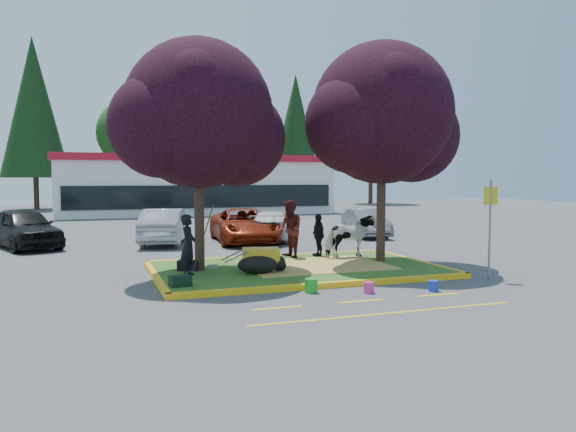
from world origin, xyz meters
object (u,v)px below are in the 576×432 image
object	(u,v)px
car_black	(24,228)
car_silver	(165,226)
calf	(259,264)
bucket_blue	(434,286)
bucket_green	(311,286)
handler	(188,245)
cow	(350,237)
bucket_pink	(369,288)
wheelbarrow	(261,256)
sign_post	(490,217)

from	to	relation	value
car_black	car_silver	size ratio (longest dim) A/B	1.03
calf	bucket_blue	bearing A→B (deg)	-43.39
bucket_green	bucket_blue	xyz separation A→B (m)	(2.89, -0.85, -0.04)
calf	handler	xyz separation A→B (m)	(-1.86, 0.31, 0.57)
calf	handler	distance (m)	1.97
cow	car_black	world-z (taller)	car_black
bucket_blue	bucket_pink	bearing A→B (deg)	168.29
bucket_blue	car_silver	world-z (taller)	car_silver
calf	handler	bearing A→B (deg)	167.18
handler	bucket_green	size ratio (longest dim) A/B	4.85
wheelbarrow	bucket_pink	size ratio (longest dim) A/B	6.68
handler	bucket_green	world-z (taller)	handler
cow	wheelbarrow	distance (m)	3.91
sign_post	bucket_green	size ratio (longest dim) A/B	8.01
wheelbarrow	sign_post	xyz separation A→B (m)	(5.76, -2.34, 1.08)
sign_post	bucket_green	xyz separation A→B (m)	(-5.21, 0.01, -1.53)
cow	bucket_pink	distance (m)	4.87
cow	car_silver	xyz separation A→B (m)	(-5.04, 7.23, -0.12)
wheelbarrow	cow	bearing A→B (deg)	37.30
bucket_green	bucket_pink	xyz separation A→B (m)	(1.29, -0.52, -0.03)
cow	calf	xyz separation A→B (m)	(-3.66, -1.85, -0.45)
handler	wheelbarrow	bearing A→B (deg)	-70.34
bucket_pink	bucket_blue	world-z (taller)	bucket_pink
calf	car_silver	xyz separation A→B (m)	(-1.38, 9.08, 0.33)
bucket_green	car_silver	distance (m)	11.43
sign_post	bucket_blue	distance (m)	2.92
cow	handler	world-z (taller)	handler
cow	bucket_green	world-z (taller)	cow
handler	car_silver	xyz separation A→B (m)	(0.48, 8.77, -0.24)
bucket_pink	bucket_blue	bearing A→B (deg)	-11.71
handler	wheelbarrow	xyz separation A→B (m)	(1.99, -0.12, -0.36)
handler	sign_post	bearing A→B (deg)	-84.43
calf	sign_post	bearing A→B (deg)	-23.50
sign_post	car_silver	xyz separation A→B (m)	(-7.27, 11.24, -0.96)
calf	car_black	distance (m)	11.70
handler	wheelbarrow	distance (m)	2.03
calf	bucket_green	bearing A→B (deg)	-75.76
wheelbarrow	bucket_pink	distance (m)	3.43
cow	handler	xyz separation A→B (m)	(-5.52, -1.54, 0.12)
calf	bucket_green	distance (m)	2.26
wheelbarrow	calf	bearing A→B (deg)	-113.30
calf	car_silver	world-z (taller)	car_silver
cow	sign_post	size ratio (longest dim) A/B	0.61
handler	bucket_blue	xyz separation A→B (m)	(5.43, -3.31, -0.84)
handler	bucket_pink	xyz separation A→B (m)	(3.84, -2.97, -0.84)
sign_post	car_black	bearing A→B (deg)	156.34
handler	bucket_pink	bearing A→B (deg)	-104.56
bucket_blue	car_black	distance (m)	16.26
bucket_blue	sign_post	bearing A→B (deg)	19.84
bucket_green	sign_post	bearing A→B (deg)	-0.12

